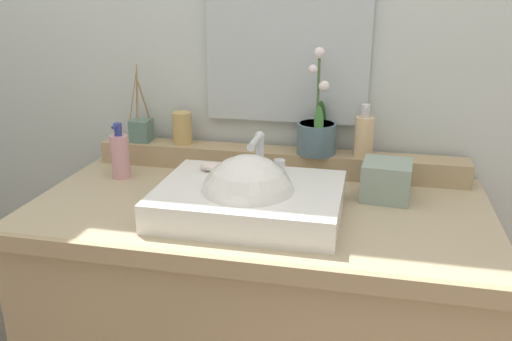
{
  "coord_description": "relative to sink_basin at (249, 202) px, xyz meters",
  "views": [
    {
      "loc": [
        0.28,
        -1.31,
        1.4
      ],
      "look_at": [
        -0.0,
        -0.02,
        0.94
      ],
      "focal_mm": 37.53,
      "sensor_mm": 36.0,
      "label": 1
    }
  ],
  "objects": [
    {
      "name": "soap_bar",
      "position": [
        -0.13,
        0.11,
        0.05
      ],
      "size": [
        0.07,
        0.04,
        0.02
      ],
      "primitive_type": "ellipsoid",
      "color": "silver",
      "rests_on": "sink_basin"
    },
    {
      "name": "potted_plant",
      "position": [
        0.13,
        0.34,
        0.1
      ],
      "size": [
        0.12,
        0.13,
        0.32
      ],
      "color": "slate",
      "rests_on": "back_ledge"
    },
    {
      "name": "tumbler_cup",
      "position": [
        -0.31,
        0.36,
        0.08
      ],
      "size": [
        0.06,
        0.06,
        0.1
      ],
      "primitive_type": "cylinder",
      "color": "tan",
      "rests_on": "back_ledge"
    },
    {
      "name": "mirror",
      "position": [
        0.03,
        0.41,
        0.38
      ],
      "size": [
        0.5,
        0.02,
        0.52
      ],
      "primitive_type": "cube",
      "color": "silver"
    },
    {
      "name": "back_ledge",
      "position": [
        0.01,
        0.35,
        -0.0
      ],
      "size": [
        1.16,
        0.09,
        0.07
      ],
      "primitive_type": "cube",
      "color": "tan",
      "rests_on": "vanity_cabinet"
    },
    {
      "name": "soap_dispenser",
      "position": [
        0.27,
        0.34,
        0.1
      ],
      "size": [
        0.06,
        0.06,
        0.16
      ],
      "color": "#E3BD8B",
      "rests_on": "back_ledge"
    },
    {
      "name": "tissue_box",
      "position": [
        0.34,
        0.2,
        0.01
      ],
      "size": [
        0.14,
        0.14,
        0.1
      ],
      "primitive_type": "cube",
      "rotation": [
        0.0,
        0.0,
        -0.08
      ],
      "color": "#8B9F90",
      "rests_on": "vanity_cabinet"
    },
    {
      "name": "vanity_cabinet",
      "position": [
        0.01,
        0.09,
        -0.45
      ],
      "size": [
        1.23,
        0.66,
        0.84
      ],
      "color": "tan",
      "rests_on": "ground"
    },
    {
      "name": "sink_basin",
      "position": [
        0.0,
        0.0,
        0.0
      ],
      "size": [
        0.47,
        0.36,
        0.28
      ],
      "color": "white",
      "rests_on": "vanity_cabinet"
    },
    {
      "name": "reed_diffuser",
      "position": [
        -0.45,
        0.35,
        0.07
      ],
      "size": [
        0.07,
        0.08,
        0.25
      ],
      "color": "slate",
      "rests_on": "back_ledge"
    },
    {
      "name": "wall_back",
      "position": [
        0.01,
        0.52,
        0.39
      ],
      "size": [
        3.01,
        0.2,
        2.53
      ],
      "primitive_type": "cube",
      "color": "silver",
      "rests_on": "ground"
    },
    {
      "name": "lotion_bottle",
      "position": [
        -0.45,
        0.2,
        0.03
      ],
      "size": [
        0.06,
        0.06,
        0.17
      ],
      "color": "#D599A3",
      "rests_on": "vanity_cabinet"
    }
  ]
}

